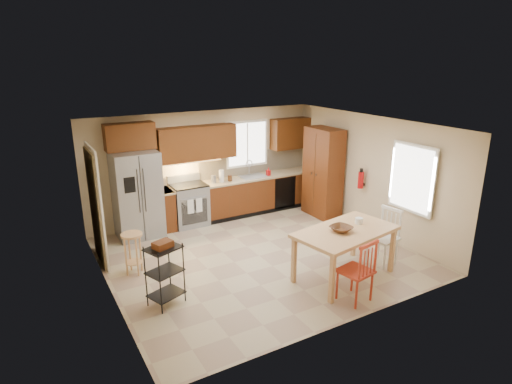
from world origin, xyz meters
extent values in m
plane|color=tan|center=(0.00, 0.00, 0.00)|extent=(5.50, 5.50, 0.00)
cube|color=silver|center=(0.00, 0.00, 2.50)|extent=(5.50, 5.00, 0.02)
cube|color=#CCB793|center=(0.00, 2.50, 1.25)|extent=(5.50, 0.02, 2.50)
cube|color=#CCB793|center=(0.00, -2.50, 1.25)|extent=(5.50, 0.02, 2.50)
cube|color=#CCB793|center=(-2.75, 0.00, 1.25)|extent=(0.02, 5.00, 2.50)
cube|color=#CCB793|center=(2.75, 0.00, 1.25)|extent=(0.02, 5.00, 2.50)
cube|color=gray|center=(-1.70, 2.12, 0.91)|extent=(0.92, 0.75, 1.82)
cube|color=gray|center=(-0.55, 2.19, 0.46)|extent=(0.76, 0.63, 0.92)
cube|color=#592610|center=(-1.10, 2.20, 0.45)|extent=(0.30, 0.60, 0.90)
cube|color=#592610|center=(1.29, 2.20, 0.45)|extent=(2.92, 0.60, 0.90)
cube|color=black|center=(1.85, 1.91, 0.45)|extent=(0.60, 0.02, 0.78)
cube|color=beige|center=(1.29, 2.48, 1.18)|extent=(2.92, 0.03, 0.55)
cube|color=#55250E|center=(-1.70, 2.33, 2.10)|extent=(1.00, 0.35, 0.55)
cube|color=#55250E|center=(-0.25, 2.33, 1.83)|extent=(1.80, 0.35, 0.75)
cube|color=#55250E|center=(2.25, 2.33, 1.83)|extent=(1.00, 0.35, 0.75)
cube|color=white|center=(1.10, 2.48, 1.65)|extent=(1.12, 0.04, 1.12)
cube|color=gray|center=(1.10, 2.20, 0.86)|extent=(0.62, 0.46, 0.16)
cube|color=#FFBF66|center=(-0.55, 2.30, 1.43)|extent=(1.60, 0.30, 0.01)
imported|color=#AB0B0D|center=(1.48, 2.10, 1.00)|extent=(0.09, 0.09, 0.19)
cylinder|color=silver|center=(0.25, 2.15, 1.04)|extent=(0.12, 0.12, 0.28)
cylinder|color=gray|center=(0.05, 2.15, 0.99)|extent=(0.11, 0.11, 0.18)
cylinder|color=#4D2914|center=(0.45, 2.12, 0.97)|extent=(0.10, 0.10, 0.14)
cube|color=#592610|center=(2.43, 1.20, 1.05)|extent=(0.50, 0.95, 2.10)
cylinder|color=#AB0B0D|center=(2.63, 0.15, 1.10)|extent=(0.12, 0.12, 0.36)
cube|color=white|center=(2.68, -1.15, 1.45)|extent=(0.04, 1.02, 1.32)
cube|color=#8C7A59|center=(-2.67, 1.30, 1.05)|extent=(0.04, 0.95, 2.10)
imported|color=#4D2914|center=(0.75, -1.42, 0.87)|extent=(0.41, 0.41, 0.09)
cylinder|color=silver|center=(1.24, -1.31, 0.90)|extent=(0.17, 0.17, 0.17)
camera|label=1|loc=(-3.76, -6.44, 3.64)|focal=30.00mm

